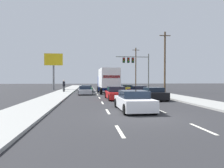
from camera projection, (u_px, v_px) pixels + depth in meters
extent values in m
plane|color=#2B2B2D|center=(105.00, 91.00, 36.11)|extent=(140.00, 140.00, 0.00)
cube|color=#9E9E99|center=(152.00, 92.00, 31.90)|extent=(2.96, 80.00, 0.14)
cube|color=#9E9E99|center=(62.00, 93.00, 30.38)|extent=(2.96, 80.00, 0.14)
cube|color=silver|center=(120.00, 131.00, 8.09)|extent=(0.14, 2.00, 0.01)
cube|color=silver|center=(108.00, 112.00, 13.06)|extent=(0.14, 2.00, 0.01)
cube|color=silver|center=(102.00, 103.00, 18.03)|extent=(0.14, 2.00, 0.01)
cube|color=silver|center=(99.00, 98.00, 23.00)|extent=(0.14, 2.00, 0.01)
cube|color=silver|center=(97.00, 95.00, 27.96)|extent=(0.14, 2.00, 0.01)
cube|color=silver|center=(96.00, 92.00, 32.93)|extent=(0.14, 2.00, 0.01)
cube|color=silver|center=(95.00, 91.00, 37.90)|extent=(0.14, 2.00, 0.01)
cube|color=silver|center=(94.00, 89.00, 42.86)|extent=(0.14, 2.00, 0.01)
cube|color=silver|center=(94.00, 88.00, 47.83)|extent=(0.14, 2.00, 0.01)
cube|color=silver|center=(93.00, 88.00, 52.80)|extent=(0.14, 2.00, 0.01)
cube|color=silver|center=(93.00, 87.00, 57.77)|extent=(0.14, 2.00, 0.01)
cube|color=silver|center=(203.00, 129.00, 8.48)|extent=(0.14, 2.00, 0.01)
cube|color=silver|center=(160.00, 111.00, 13.44)|extent=(0.14, 2.00, 0.01)
cube|color=silver|center=(141.00, 102.00, 18.41)|extent=(0.14, 2.00, 0.01)
cube|color=silver|center=(130.00, 97.00, 23.38)|extent=(0.14, 2.00, 0.01)
cube|color=silver|center=(123.00, 94.00, 28.34)|extent=(0.14, 2.00, 0.01)
cube|color=silver|center=(117.00, 92.00, 33.31)|extent=(0.14, 2.00, 0.01)
cube|color=silver|center=(114.00, 91.00, 38.28)|extent=(0.14, 2.00, 0.01)
cube|color=silver|center=(111.00, 89.00, 43.25)|extent=(0.14, 2.00, 0.01)
cube|color=silver|center=(108.00, 88.00, 48.21)|extent=(0.14, 2.00, 0.01)
cube|color=silver|center=(107.00, 88.00, 53.18)|extent=(0.14, 2.00, 0.01)
cube|color=silver|center=(105.00, 87.00, 58.15)|extent=(0.14, 2.00, 0.01)
cube|color=#196B38|center=(86.00, 89.00, 34.65)|extent=(1.94, 4.25, 0.59)
cube|color=#192333|center=(86.00, 86.00, 34.49)|extent=(1.64, 2.12, 0.40)
cylinder|color=black|center=(81.00, 89.00, 36.05)|extent=(0.25, 0.65, 0.64)
cylinder|color=black|center=(91.00, 89.00, 36.30)|extent=(0.25, 0.65, 0.64)
cylinder|color=black|center=(81.00, 90.00, 33.01)|extent=(0.25, 0.65, 0.64)
cylinder|color=black|center=(92.00, 90.00, 33.26)|extent=(0.25, 0.65, 0.64)
cube|color=#B7BABF|center=(85.00, 91.00, 28.27)|extent=(1.91, 4.18, 0.56)
cube|color=#192333|center=(85.00, 88.00, 28.24)|extent=(1.60, 2.07, 0.48)
cylinder|color=black|center=(79.00, 92.00, 29.63)|extent=(0.25, 0.65, 0.64)
cylinder|color=black|center=(90.00, 91.00, 29.88)|extent=(0.25, 0.65, 0.64)
cylinder|color=black|center=(79.00, 93.00, 26.67)|extent=(0.25, 0.65, 0.64)
cylinder|color=black|center=(91.00, 93.00, 26.92)|extent=(0.25, 0.65, 0.64)
cube|color=white|center=(109.00, 78.00, 29.34)|extent=(2.62, 5.61, 2.60)
cube|color=red|center=(111.00, 77.00, 26.61)|extent=(2.21, 0.10, 0.36)
cube|color=#1E389E|center=(106.00, 83.00, 33.18)|extent=(2.42, 2.25, 2.26)
cylinder|color=black|center=(98.00, 89.00, 33.03)|extent=(0.33, 0.97, 0.96)
cylinder|color=black|center=(113.00, 89.00, 33.37)|extent=(0.33, 0.97, 0.96)
cylinder|color=black|center=(101.00, 91.00, 28.11)|extent=(0.33, 0.97, 0.96)
cylinder|color=black|center=(118.00, 91.00, 28.44)|extent=(0.33, 0.97, 0.96)
cube|color=red|center=(116.00, 95.00, 21.33)|extent=(1.91, 4.56, 0.62)
cube|color=#192333|center=(116.00, 89.00, 21.39)|extent=(1.64, 1.96, 0.53)
cylinder|color=black|center=(106.00, 95.00, 22.93)|extent=(0.23, 0.64, 0.64)
cylinder|color=black|center=(121.00, 95.00, 23.15)|extent=(0.23, 0.64, 0.64)
cylinder|color=black|center=(110.00, 98.00, 19.53)|extent=(0.23, 0.64, 0.64)
cylinder|color=black|center=(128.00, 97.00, 19.75)|extent=(0.23, 0.64, 0.64)
cube|color=white|center=(134.00, 103.00, 13.56)|extent=(1.95, 4.45, 0.69)
cube|color=#192333|center=(133.00, 94.00, 13.57)|extent=(1.68, 2.17, 0.46)
cylinder|color=black|center=(116.00, 103.00, 15.09)|extent=(0.23, 0.64, 0.64)
cylinder|color=black|center=(140.00, 103.00, 15.32)|extent=(0.23, 0.64, 0.64)
cylinder|color=black|center=(125.00, 109.00, 11.80)|extent=(0.23, 0.64, 0.64)
cylinder|color=black|center=(155.00, 109.00, 12.03)|extent=(0.23, 0.64, 0.64)
cube|color=yellow|center=(126.00, 89.00, 35.60)|extent=(1.92, 4.71, 0.58)
cube|color=#192333|center=(127.00, 86.00, 35.34)|extent=(1.67, 1.99, 0.43)
cylinder|color=black|center=(120.00, 89.00, 37.28)|extent=(0.23, 0.64, 0.64)
cylinder|color=black|center=(129.00, 89.00, 37.49)|extent=(0.23, 0.64, 0.64)
cylinder|color=black|center=(123.00, 90.00, 33.71)|extent=(0.23, 0.64, 0.64)
cylinder|color=black|center=(134.00, 90.00, 33.93)|extent=(0.23, 0.64, 0.64)
cube|color=maroon|center=(138.00, 92.00, 27.47)|extent=(2.00, 4.76, 0.59)
cube|color=#192333|center=(138.00, 88.00, 27.17)|extent=(1.67, 2.21, 0.47)
cylinder|color=black|center=(128.00, 92.00, 29.11)|extent=(0.25, 0.65, 0.64)
cylinder|color=black|center=(140.00, 92.00, 29.37)|extent=(0.25, 0.65, 0.64)
cylinder|color=black|center=(135.00, 93.00, 25.57)|extent=(0.25, 0.65, 0.64)
cylinder|color=black|center=(148.00, 93.00, 25.83)|extent=(0.25, 0.65, 0.64)
cube|color=black|center=(153.00, 95.00, 20.73)|extent=(1.94, 4.20, 0.67)
cube|color=#192333|center=(154.00, 90.00, 20.51)|extent=(1.64, 1.87, 0.43)
cylinder|color=black|center=(140.00, 96.00, 22.10)|extent=(0.25, 0.65, 0.64)
cylinder|color=black|center=(155.00, 95.00, 22.35)|extent=(0.25, 0.65, 0.64)
cylinder|color=black|center=(150.00, 98.00, 19.10)|extent=(0.25, 0.65, 0.64)
cylinder|color=black|center=(167.00, 98.00, 19.36)|extent=(0.25, 0.65, 0.64)
cylinder|color=#595B56|center=(149.00, 72.00, 39.89)|extent=(0.20, 0.20, 6.93)
cylinder|color=#595B56|center=(132.00, 57.00, 39.48)|extent=(6.28, 0.14, 0.14)
cube|color=black|center=(133.00, 60.00, 39.50)|extent=(0.40, 0.56, 0.95)
sphere|color=red|center=(133.00, 59.00, 39.19)|extent=(0.20, 0.20, 0.20)
sphere|color=orange|center=(133.00, 60.00, 39.20)|extent=(0.20, 0.20, 0.20)
sphere|color=green|center=(133.00, 62.00, 39.20)|extent=(0.20, 0.20, 0.20)
cube|color=black|center=(128.00, 60.00, 39.41)|extent=(0.40, 0.56, 0.95)
sphere|color=red|center=(129.00, 58.00, 39.09)|extent=(0.20, 0.20, 0.20)
sphere|color=orange|center=(129.00, 60.00, 39.10)|extent=(0.20, 0.20, 0.20)
sphere|color=green|center=(129.00, 62.00, 39.10)|extent=(0.20, 0.20, 0.20)
cube|color=black|center=(124.00, 60.00, 39.31)|extent=(0.40, 0.56, 0.95)
sphere|color=red|center=(124.00, 58.00, 39.00)|extent=(0.20, 0.20, 0.20)
sphere|color=orange|center=(124.00, 60.00, 39.00)|extent=(0.20, 0.20, 0.20)
sphere|color=green|center=(124.00, 62.00, 39.01)|extent=(0.20, 0.20, 0.20)
cylinder|color=brown|center=(165.00, 62.00, 33.52)|extent=(0.28, 0.28, 9.66)
cube|color=brown|center=(165.00, 36.00, 33.43)|extent=(1.80, 0.12, 0.12)
cylinder|color=brown|center=(136.00, 68.00, 53.61)|extent=(0.28, 0.28, 10.19)
cube|color=brown|center=(136.00, 50.00, 53.51)|extent=(1.80, 0.12, 0.12)
cylinder|color=slate|center=(54.00, 78.00, 41.47)|extent=(0.36, 0.36, 4.85)
cube|color=yellow|center=(54.00, 59.00, 41.40)|extent=(3.58, 0.20, 2.34)
cylinder|color=#3F3F42|center=(64.00, 89.00, 32.34)|extent=(0.32, 0.32, 0.84)
cylinder|color=black|center=(64.00, 84.00, 32.32)|extent=(0.38, 0.38, 0.73)
sphere|color=tan|center=(64.00, 81.00, 32.31)|extent=(0.23, 0.23, 0.23)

